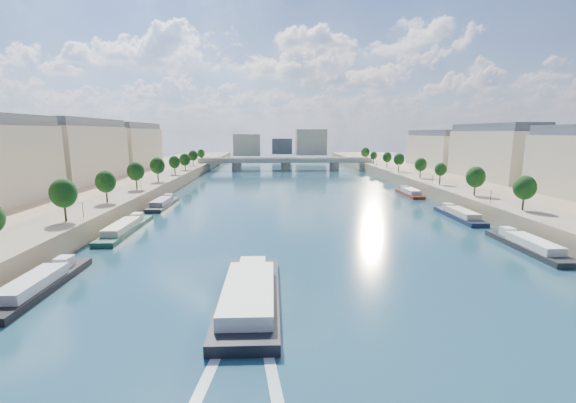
{
  "coord_description": "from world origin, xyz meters",
  "views": [
    {
      "loc": [
        -8.59,
        -18.87,
        24.66
      ],
      "look_at": [
        -4.24,
        89.69,
        5.0
      ],
      "focal_mm": 24.0,
      "sensor_mm": 36.0,
      "label": 1
    }
  ],
  "objects": [
    {
      "name": "ground",
      "position": [
        0.0,
        100.0,
        0.0
      ],
      "size": [
        700.0,
        700.0,
        0.0
      ],
      "primitive_type": "plane",
      "color": "#0D2E3D",
      "rests_on": "ground"
    },
    {
      "name": "quay_left",
      "position": [
        -72.0,
        100.0,
        2.5
      ],
      "size": [
        44.0,
        520.0,
        5.0
      ],
      "primitive_type": "cube",
      "color": "#9E8460",
      "rests_on": "ground"
    },
    {
      "name": "quay_right",
      "position": [
        72.0,
        100.0,
        2.5
      ],
      "size": [
        44.0,
        520.0,
        5.0
      ],
      "primitive_type": "cube",
      "color": "#9E8460",
      "rests_on": "ground"
    },
    {
      "name": "pave_left",
      "position": [
        -57.0,
        100.0,
        5.05
      ],
      "size": [
        14.0,
        520.0,
        0.1
      ],
      "primitive_type": "cube",
      "color": "gray",
      "rests_on": "quay_left"
    },
    {
      "name": "pave_right",
      "position": [
        57.0,
        100.0,
        5.05
      ],
      "size": [
        14.0,
        520.0,
        0.1
      ],
      "primitive_type": "cube",
      "color": "gray",
      "rests_on": "quay_right"
    },
    {
      "name": "trees_left",
      "position": [
        -55.0,
        102.0,
        10.48
      ],
      "size": [
        4.8,
        268.8,
        8.26
      ],
      "color": "#382B1E",
      "rests_on": "ground"
    },
    {
      "name": "trees_right",
      "position": [
        55.0,
        110.0,
        10.48
      ],
      "size": [
        4.8,
        268.8,
        8.26
      ],
      "color": "#382B1E",
      "rests_on": "ground"
    },
    {
      "name": "lamps_left",
      "position": [
        -52.5,
        90.0,
        7.78
      ],
      "size": [
        0.36,
        200.36,
        4.28
      ],
      "color": "black",
      "rests_on": "ground"
    },
    {
      "name": "lamps_right",
      "position": [
        52.5,
        105.0,
        7.78
      ],
      "size": [
        0.36,
        200.36,
        4.28
      ],
      "color": "black",
      "rests_on": "ground"
    },
    {
      "name": "buildings_left",
      "position": [
        -85.0,
        112.0,
        16.45
      ],
      "size": [
        16.0,
        226.0,
        23.2
      ],
      "color": "#BFAE93",
      "rests_on": "ground"
    },
    {
      "name": "buildings_right",
      "position": [
        85.0,
        112.0,
        16.45
      ],
      "size": [
        16.0,
        226.0,
        23.2
      ],
      "color": "#BFAE93",
      "rests_on": "ground"
    },
    {
      "name": "skyline",
      "position": [
        3.19,
        319.52,
        14.66
      ],
      "size": [
        79.0,
        42.0,
        22.0
      ],
      "color": "#BFAE93",
      "rests_on": "ground"
    },
    {
      "name": "bridge",
      "position": [
        0.0,
        232.78,
        5.08
      ],
      "size": [
        112.0,
        12.0,
        8.15
      ],
      "color": "#C1B79E",
      "rests_on": "ground"
    },
    {
      "name": "tour_barge",
      "position": [
        -12.09,
        34.45,
        1.16
      ],
      "size": [
        8.52,
        29.8,
        4.04
      ],
      "rotation": [
        0.0,
        0.0,
        0.0
      ],
      "color": "black",
      "rests_on": "ground"
    },
    {
      "name": "wake",
      "position": [
        -12.09,
        17.9,
        0.02
      ],
      "size": [
        10.76,
        25.95,
        0.04
      ],
      "color": "silver",
      "rests_on": "ground"
    },
    {
      "name": "moored_barges_left",
      "position": [
        -45.5,
        43.98,
        0.84
      ],
      "size": [
        5.0,
        156.92,
        3.6
      ],
      "color": "#191F38",
      "rests_on": "ground"
    },
    {
      "name": "moored_barges_right",
      "position": [
        45.5,
        56.41,
        0.84
      ],
      "size": [
        5.0,
        160.42,
        3.6
      ],
      "color": "black",
      "rests_on": "ground"
    }
  ]
}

